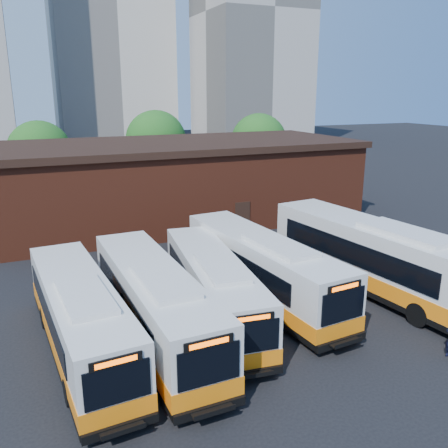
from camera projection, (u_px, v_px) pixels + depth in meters
name	position (u px, v px, depth m)	size (l,w,h in m)	color
ground	(312.00, 320.00, 22.01)	(220.00, 220.00, 0.00)	black
bus_farwest	(81.00, 321.00, 18.89)	(3.26, 11.80, 3.18)	silver
bus_west	(155.00, 306.00, 20.01)	(2.93, 12.29, 3.32)	silver
bus_midwest	(213.00, 290.00, 21.94)	(3.59, 11.49, 3.09)	silver
bus_mideast	(262.00, 270.00, 24.01)	(3.68, 12.57, 3.38)	silver
bus_east	(376.00, 260.00, 24.79)	(4.60, 14.22, 3.82)	silver
depot_building	(178.00, 180.00, 38.85)	(28.60, 12.60, 6.40)	maroon
tree_west	(40.00, 152.00, 45.33)	(6.00, 6.00, 7.65)	#382314
tree_mid	(156.00, 141.00, 51.51)	(6.56, 6.56, 8.36)	#382314
tree_east	(259.00, 142.00, 53.07)	(6.24, 6.24, 7.96)	#382314
tower_right	(251.00, 12.00, 87.00)	(18.00, 18.00, 49.20)	#B9B3AA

